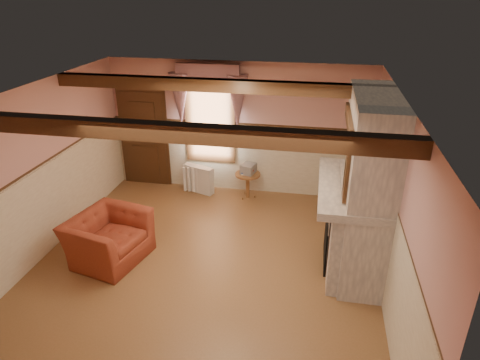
% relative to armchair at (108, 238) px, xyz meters
% --- Properties ---
extents(floor, '(5.50, 6.00, 0.01)m').
position_rel_armchair_xyz_m(floor, '(1.60, 0.02, -0.39)').
color(floor, brown).
rests_on(floor, ground).
extents(ceiling, '(5.50, 6.00, 0.01)m').
position_rel_armchair_xyz_m(ceiling, '(1.60, 0.02, 2.41)').
color(ceiling, silver).
rests_on(ceiling, wall_back).
extents(wall_back, '(5.50, 0.02, 2.80)m').
position_rel_armchair_xyz_m(wall_back, '(1.60, 3.02, 1.01)').
color(wall_back, '#CC928D').
rests_on(wall_back, floor).
extents(wall_front, '(5.50, 0.02, 2.80)m').
position_rel_armchair_xyz_m(wall_front, '(1.60, -2.98, 1.01)').
color(wall_front, '#CC928D').
rests_on(wall_front, floor).
extents(wall_left, '(0.02, 6.00, 2.80)m').
position_rel_armchair_xyz_m(wall_left, '(-1.15, 0.02, 1.01)').
color(wall_left, '#CC928D').
rests_on(wall_left, floor).
extents(wall_right, '(0.02, 6.00, 2.80)m').
position_rel_armchair_xyz_m(wall_right, '(4.35, 0.02, 1.01)').
color(wall_right, '#CC928D').
rests_on(wall_right, floor).
extents(wainscot, '(5.50, 6.00, 1.50)m').
position_rel_armchair_xyz_m(wainscot, '(1.60, 0.02, 0.36)').
color(wainscot, beige).
rests_on(wainscot, floor).
extents(chair_rail, '(5.50, 6.00, 0.08)m').
position_rel_armchair_xyz_m(chair_rail, '(1.60, 0.02, 1.11)').
color(chair_rail, black).
rests_on(chair_rail, wainscot).
extents(firebox, '(0.20, 0.95, 0.90)m').
position_rel_armchair_xyz_m(firebox, '(3.60, 0.62, 0.06)').
color(firebox, black).
rests_on(firebox, floor).
extents(armchair, '(1.30, 1.41, 0.78)m').
position_rel_armchair_xyz_m(armchair, '(0.00, 0.00, 0.00)').
color(armchair, maroon).
rests_on(armchair, floor).
extents(side_table, '(0.65, 0.65, 0.55)m').
position_rel_armchair_xyz_m(side_table, '(1.87, 2.65, -0.12)').
color(side_table, brown).
rests_on(side_table, floor).
extents(book_stack, '(0.33, 0.38, 0.20)m').
position_rel_armchair_xyz_m(book_stack, '(1.87, 2.68, 0.26)').
color(book_stack, '#B7AD8C').
rests_on(book_stack, side_table).
extents(radiator, '(0.72, 0.40, 0.60)m').
position_rel_armchair_xyz_m(radiator, '(0.77, 2.72, -0.09)').
color(radiator, silver).
rests_on(radiator, floor).
extents(bowl, '(0.37, 0.37, 0.09)m').
position_rel_armchair_xyz_m(bowl, '(3.84, 0.49, 1.08)').
color(bowl, brown).
rests_on(bowl, mantel).
extents(mantel_clock, '(0.14, 0.24, 0.20)m').
position_rel_armchair_xyz_m(mantel_clock, '(3.84, 1.40, 1.13)').
color(mantel_clock, black).
rests_on(mantel_clock, mantel).
extents(oil_lamp, '(0.11, 0.11, 0.28)m').
position_rel_armchair_xyz_m(oil_lamp, '(3.84, 0.94, 1.17)').
color(oil_lamp, '#C37D37').
rests_on(oil_lamp, mantel).
extents(candle_red, '(0.06, 0.06, 0.16)m').
position_rel_armchair_xyz_m(candle_red, '(3.84, 0.11, 1.11)').
color(candle_red, '#A91714').
rests_on(candle_red, mantel).
extents(jar_yellow, '(0.06, 0.06, 0.12)m').
position_rel_armchair_xyz_m(jar_yellow, '(3.84, 0.35, 1.09)').
color(jar_yellow, gold).
rests_on(jar_yellow, mantel).
extents(fireplace, '(0.85, 2.00, 2.80)m').
position_rel_armchair_xyz_m(fireplace, '(4.02, 0.62, 1.01)').
color(fireplace, gray).
rests_on(fireplace, floor).
extents(mantel, '(1.05, 2.05, 0.12)m').
position_rel_armchair_xyz_m(mantel, '(3.84, 0.62, 0.97)').
color(mantel, gray).
rests_on(mantel, fireplace).
extents(overmantel_mirror, '(0.06, 1.44, 1.04)m').
position_rel_armchair_xyz_m(overmantel_mirror, '(3.66, 0.62, 1.58)').
color(overmantel_mirror, silver).
rests_on(overmantel_mirror, fireplace).
extents(door, '(1.10, 0.10, 2.10)m').
position_rel_armchair_xyz_m(door, '(-0.50, 2.96, 0.66)').
color(door, black).
rests_on(door, floor).
extents(window, '(1.06, 0.08, 2.02)m').
position_rel_armchair_xyz_m(window, '(1.00, 2.99, 1.26)').
color(window, white).
rests_on(window, wall_back).
extents(window_drapes, '(1.30, 0.14, 1.40)m').
position_rel_armchair_xyz_m(window_drapes, '(1.00, 2.90, 1.86)').
color(window_drapes, gray).
rests_on(window_drapes, wall_back).
extents(ceiling_beam_front, '(5.50, 0.18, 0.20)m').
position_rel_armchair_xyz_m(ceiling_beam_front, '(1.60, -1.18, 2.31)').
color(ceiling_beam_front, black).
rests_on(ceiling_beam_front, ceiling).
extents(ceiling_beam_back, '(5.50, 0.18, 0.20)m').
position_rel_armchair_xyz_m(ceiling_beam_back, '(1.60, 1.22, 2.31)').
color(ceiling_beam_back, black).
rests_on(ceiling_beam_back, ceiling).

